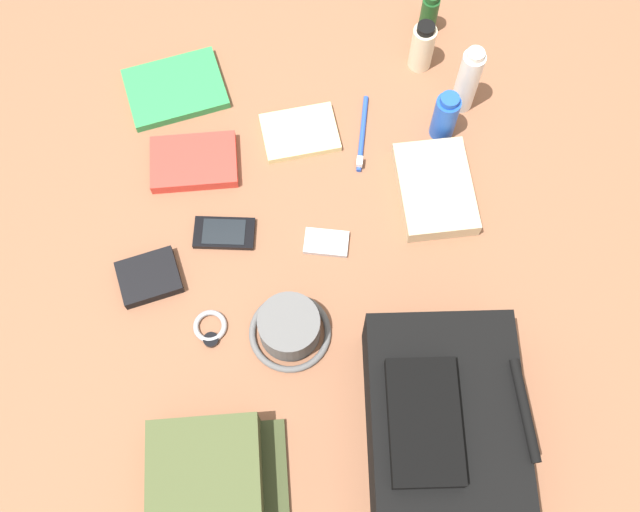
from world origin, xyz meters
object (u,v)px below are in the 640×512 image
at_px(wristwatch, 210,328).
at_px(toothpaste_tube, 468,80).
at_px(deodorant_spray, 445,116).
at_px(folded_towel, 435,189).
at_px(cell_phone, 224,233).
at_px(bucket_hat, 290,328).
at_px(media_player, 326,242).
at_px(backpack, 443,427).
at_px(paperback_novel, 175,89).
at_px(notepad, 300,133).
at_px(lotion_bottle, 422,46).
at_px(travel_guidebook, 194,162).
at_px(wallet, 149,277).
at_px(shampoo_bottle, 429,14).
at_px(toiletry_pouch, 209,508).
at_px(toothbrush, 362,137).

bearing_deg(wristwatch, toothpaste_tube, 127.84).
distance_m(deodorant_spray, folded_towel, 0.15).
bearing_deg(deodorant_spray, cell_phone, -68.73).
bearing_deg(toothpaste_tube, wristwatch, -52.16).
relative_size(bucket_hat, deodorant_spray, 1.24).
bearing_deg(folded_towel, media_player, -69.80).
relative_size(backpack, paperback_novel, 1.70).
bearing_deg(notepad, paperback_novel, -123.72).
relative_size(bucket_hat, lotion_bottle, 1.24).
bearing_deg(toothpaste_tube, notepad, -84.25).
height_order(paperback_novel, travel_guidebook, travel_guidebook).
distance_m(toothpaste_tube, notepad, 0.35).
relative_size(bucket_hat, paperback_novel, 0.68).
relative_size(deodorant_spray, wallet, 1.10).
bearing_deg(cell_phone, deodorant_spray, 111.27).
xyz_separation_m(lotion_bottle, deodorant_spray, (0.17, 0.02, 0.00)).
xyz_separation_m(backpack, toothpaste_tube, (-0.66, 0.17, 0.01)).
bearing_deg(wristwatch, folded_towel, 116.47).
distance_m(shampoo_bottle, notepad, 0.38).
bearing_deg(wristwatch, cell_phone, 168.28).
relative_size(backpack, toiletry_pouch, 1.31).
height_order(bucket_hat, media_player, bucket_hat).
relative_size(backpack, shampoo_bottle, 3.59).
bearing_deg(travel_guidebook, notepad, 101.73).
distance_m(deodorant_spray, travel_guidebook, 0.51).
height_order(shampoo_bottle, lotion_bottle, lotion_bottle).
bearing_deg(toothbrush, wallet, -59.68).
relative_size(toothpaste_tube, travel_guidebook, 0.99).
bearing_deg(toothpaste_tube, deodorant_spray, -40.65).
relative_size(toiletry_pouch, lotion_bottle, 2.40).
xyz_separation_m(shampoo_bottle, toothpaste_tube, (0.20, 0.04, 0.03)).
xyz_separation_m(shampoo_bottle, notepad, (0.23, -0.30, -0.04)).
height_order(shampoo_bottle, wallet, shampoo_bottle).
xyz_separation_m(travel_guidebook, notepad, (-0.05, 0.22, -0.00)).
xyz_separation_m(bucket_hat, folded_towel, (-0.25, 0.31, -0.01)).
relative_size(backpack, wristwatch, 5.33).
bearing_deg(wallet, cell_phone, 105.93).
bearing_deg(media_player, wallet, -84.17).
relative_size(lotion_bottle, paperback_novel, 0.54).
distance_m(toothpaste_tube, media_player, 0.43).
bearing_deg(lotion_bottle, backpack, -7.39).
distance_m(bucket_hat, shampoo_bottle, 0.74).
bearing_deg(backpack, deodorant_spray, 169.02).
height_order(toothbrush, notepad, toothbrush).
bearing_deg(lotion_bottle, paperback_novel, -88.97).
distance_m(toiletry_pouch, media_player, 0.52).
xyz_separation_m(paperback_novel, notepad, (0.13, 0.25, -0.00)).
distance_m(toothpaste_tube, deodorant_spray, 0.08).
height_order(cell_phone, notepad, notepad).
bearing_deg(media_player, paperback_novel, -144.64).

